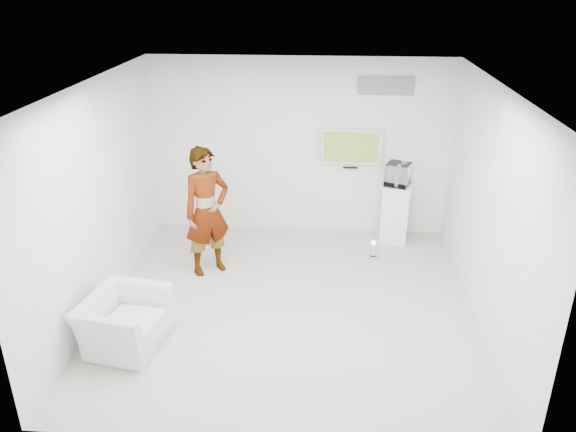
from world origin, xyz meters
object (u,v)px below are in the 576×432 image
object	(u,v)px
person	(207,212)
floor_uplight	(373,250)
tv	(351,147)
pedestal	(395,213)
armchair	(124,321)

from	to	relation	value
person	floor_uplight	size ratio (longest dim) A/B	6.65
person	tv	bearing A→B (deg)	-0.74
tv	floor_uplight	xyz separation A→B (m)	(0.38, -0.99, -1.40)
tv	person	world-z (taller)	person
tv	pedestal	size ratio (longest dim) A/B	1.00
pedestal	floor_uplight	world-z (taller)	pedestal
armchair	floor_uplight	distance (m)	4.03
person	armchair	size ratio (longest dim) A/B	1.95
pedestal	floor_uplight	bearing A→B (deg)	-118.65
tv	pedestal	bearing A→B (deg)	-19.94
tv	pedestal	distance (m)	1.33
armchair	person	bearing A→B (deg)	-8.74
person	floor_uplight	xyz separation A→B (m)	(2.51, 0.57, -0.83)
pedestal	tv	bearing A→B (deg)	160.06
person	pedestal	world-z (taller)	person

